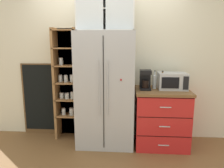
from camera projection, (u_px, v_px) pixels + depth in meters
The scene contains 12 objects.
ground_plane at pixel (106, 143), 3.61m from camera, with size 10.55×10.55×0.00m, color brown.
wall_back_cream at pixel (108, 64), 3.76m from camera, with size 4.87×0.10×2.55m, color silver.
refrigerator at pixel (106, 89), 3.47m from camera, with size 0.90×0.66×1.82m.
pantry_shelf_column at pixel (67, 83), 3.74m from camera, with size 0.44×0.32×1.89m.
counter_cabinet at pixel (161, 117), 3.49m from camera, with size 0.84×0.68×0.92m.
microwave at pixel (172, 81), 3.41m from camera, with size 0.44×0.33×0.26m.
coffee_maker at pixel (145, 80), 3.39m from camera, with size 0.17×0.20×0.31m.
mug_navy at pixel (163, 87), 3.40m from camera, with size 0.11×0.07×0.08m.
bottle_clear at pixel (155, 81), 3.44m from camera, with size 0.06×0.06×0.29m.
bottle_amber at pixel (162, 81), 3.43m from camera, with size 0.06×0.06×0.29m.
upper_cabinet at pixel (106, 10), 3.27m from camera, with size 0.86×0.32×0.63m.
chalkboard_menu at pixel (39, 99), 3.90m from camera, with size 0.60×0.04×1.29m.
Camera 1 is at (0.34, -3.34, 1.67)m, focal length 34.72 mm.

